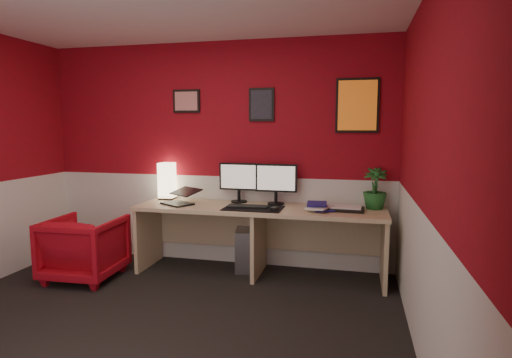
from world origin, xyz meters
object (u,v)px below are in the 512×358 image
(shoji_lamp, at_px, (167,182))
(armchair, at_px, (85,248))
(monitor_left, at_px, (239,176))
(zen_tray, at_px, (346,209))
(laptop, at_px, (177,194))
(monitor_right, at_px, (276,178))
(pc_tower, at_px, (245,248))
(potted_plant, at_px, (375,188))
(desk, at_px, (259,241))

(shoji_lamp, bearing_deg, armchair, -127.76)
(monitor_left, bearing_deg, zen_tray, -9.88)
(laptop, relative_size, armchair, 0.46)
(monitor_right, distance_m, armchair, 2.11)
(pc_tower, bearing_deg, armchair, -167.14)
(laptop, distance_m, potted_plant, 2.07)
(zen_tray, distance_m, armchair, 2.70)
(laptop, height_order, potted_plant, potted_plant)
(shoji_lamp, bearing_deg, monitor_right, -1.77)
(pc_tower, bearing_deg, desk, -53.86)
(shoji_lamp, relative_size, monitor_left, 0.69)
(potted_plant, xyz_separation_m, pc_tower, (-1.36, -0.01, -0.72))
(laptop, height_order, pc_tower, laptop)
(desk, relative_size, monitor_left, 4.48)
(potted_plant, bearing_deg, zen_tray, -150.24)
(monitor_left, distance_m, zen_tray, 1.21)
(desk, xyz_separation_m, monitor_right, (0.15, 0.19, 0.66))
(monitor_right, bearing_deg, desk, -127.03)
(shoji_lamp, distance_m, monitor_right, 1.29)
(monitor_right, height_order, potted_plant, monitor_right)
(shoji_lamp, height_order, potted_plant, potted_plant)
(shoji_lamp, distance_m, monitor_left, 0.87)
(monitor_left, relative_size, potted_plant, 1.38)
(monitor_right, distance_m, potted_plant, 1.03)
(monitor_right, distance_m, zen_tray, 0.81)
(monitor_left, xyz_separation_m, pc_tower, (0.09, -0.05, -0.80))
(desk, bearing_deg, armchair, -163.28)
(zen_tray, bearing_deg, potted_plant, 29.76)
(monitor_left, relative_size, pc_tower, 1.29)
(zen_tray, height_order, potted_plant, potted_plant)
(potted_plant, bearing_deg, pc_tower, -179.49)
(laptop, height_order, armchair, laptop)
(zen_tray, distance_m, pc_tower, 1.21)
(laptop, height_order, zen_tray, laptop)
(shoji_lamp, height_order, pc_tower, shoji_lamp)
(zen_tray, bearing_deg, monitor_right, 167.30)
(laptop, bearing_deg, monitor_left, 57.33)
(monitor_left, xyz_separation_m, monitor_right, (0.42, -0.04, 0.00))
(laptop, relative_size, zen_tray, 0.94)
(desk, distance_m, monitor_left, 0.75)
(zen_tray, bearing_deg, laptop, -177.32)
(laptop, xyz_separation_m, potted_plant, (2.06, 0.24, 0.10))
(laptop, height_order, monitor_right, monitor_right)
(monitor_right, bearing_deg, potted_plant, -0.38)
(zen_tray, distance_m, potted_plant, 0.38)
(monitor_left, bearing_deg, potted_plant, -1.67)
(zen_tray, xyz_separation_m, armchair, (-2.61, -0.54, -0.42))
(desk, relative_size, armchair, 3.66)
(laptop, distance_m, armchair, 1.08)
(desk, distance_m, shoji_lamp, 1.29)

